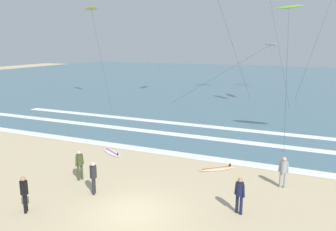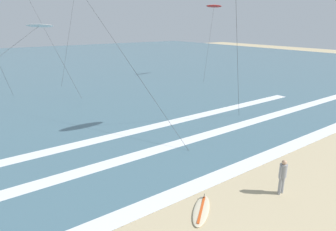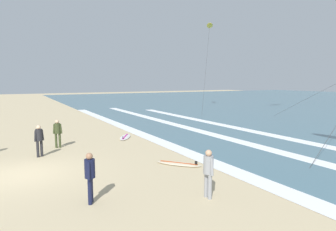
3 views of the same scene
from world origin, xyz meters
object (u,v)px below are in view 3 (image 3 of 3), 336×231
at_px(surfboard_foreground_flat, 125,137).
at_px(kite_yellow_high_right, 210,26).
at_px(surfer_mid_group, 39,138).
at_px(surfer_background_far, 58,131).
at_px(surfboard_left_pile, 179,164).
at_px(surfer_right_near, 208,169).
at_px(surfer_foreground_main, 90,173).

relative_size(surfboard_foreground_flat, kite_yellow_high_right, 0.19).
xyz_separation_m(surfer_mid_group, kite_yellow_high_right, (-15.97, 22.48, 10.01)).
relative_size(surfer_background_far, surfboard_left_pile, 0.80).
bearing_deg(surfer_background_far, surfer_right_near, 18.03).
bearing_deg(kite_yellow_high_right, surfboard_foreground_flat, -51.67).
distance_m(surfboard_foreground_flat, surfboard_left_pile, 7.02).
distance_m(surfer_foreground_main, surfer_background_far, 8.35).
distance_m(surfboard_left_pile, kite_yellow_high_right, 28.84).
relative_size(surfer_foreground_main, kite_yellow_high_right, 0.14).
relative_size(surfer_foreground_main, surfer_right_near, 1.00).
distance_m(surfer_background_far, kite_yellow_high_right, 27.61).
bearing_deg(surfer_right_near, surfboard_foreground_flat, 173.84).
height_order(surfer_foreground_main, surfer_right_near, same).
xyz_separation_m(surfboard_foreground_flat, surfboard_left_pile, (7.02, -0.06, 0.00)).
height_order(surfer_mid_group, surfer_background_far, same).
xyz_separation_m(surfer_right_near, surfboard_foreground_flat, (-10.65, 1.15, -0.91)).
bearing_deg(kite_yellow_high_right, surfer_mid_group, -54.60).
bearing_deg(kite_yellow_high_right, surfer_right_near, -37.02).
relative_size(surfer_foreground_main, surfer_background_far, 1.00).
relative_size(surfer_mid_group, surfer_foreground_main, 1.00).
bearing_deg(surfer_background_far, surfer_foreground_main, -1.58).
distance_m(surfer_foreground_main, kite_yellow_high_right, 32.89).
bearing_deg(surfer_foreground_main, surfboard_foreground_flat, 153.58).
distance_m(surfer_background_far, surfboard_foreground_flat, 4.52).
bearing_deg(surfer_right_near, surfer_background_far, -161.97).
xyz_separation_m(surfer_background_far, kite_yellow_high_right, (-14.32, 21.38, 10.01)).
bearing_deg(surfer_background_far, surfboard_left_pile, 34.77).
distance_m(surfer_foreground_main, surfboard_foreground_flat, 10.31).
relative_size(surfboard_foreground_flat, surfboard_left_pile, 1.05).
distance_m(surfer_mid_group, surfer_right_near, 9.21).
bearing_deg(surfer_foreground_main, surfboard_left_pile, 115.83).
bearing_deg(surfboard_foreground_flat, surfer_background_far, -78.93).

